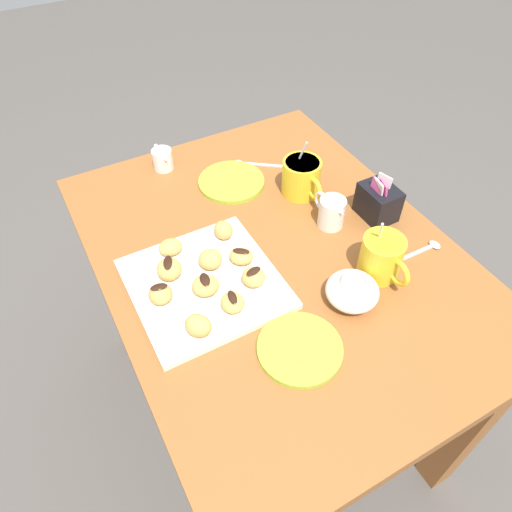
{
  "coord_description": "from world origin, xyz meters",
  "views": [
    {
      "loc": [
        0.61,
        -0.38,
        1.45
      ],
      "look_at": [
        0.01,
        -0.05,
        0.72
      ],
      "focal_mm": 33.21,
      "sensor_mm": 36.0,
      "label": 1
    }
  ],
  "objects_px": {
    "saucer_lime_left": "(231,182)",
    "ice_cream_bowl": "(353,289)",
    "beignet_5": "(210,259)",
    "beignet_0": "(242,257)",
    "beignet_7": "(198,326)",
    "coffee_mug_yellow_right": "(382,256)",
    "beignet_9": "(233,303)",
    "beignet_2": "(170,247)",
    "chocolate_sauce_pitcher": "(162,158)",
    "beignet_1": "(206,286)",
    "beignet_6": "(160,294)",
    "beignet_3": "(253,277)",
    "pastry_plate_square": "(205,284)",
    "beignet_8": "(223,230)",
    "coffee_mug_yellow_left": "(302,176)",
    "saucer_lime_right": "(300,348)",
    "beignet_4": "(169,269)",
    "cream_pitcher_white": "(331,211)",
    "sugar_caddy": "(378,202)",
    "dining_table": "(274,291)"
  },
  "relations": [
    {
      "from": "saucer_lime_left",
      "to": "ice_cream_bowl",
      "type": "bearing_deg",
      "value": 5.17
    },
    {
      "from": "beignet_5",
      "to": "beignet_0",
      "type": "bearing_deg",
      "value": 71.0
    },
    {
      "from": "beignet_5",
      "to": "beignet_7",
      "type": "distance_m",
      "value": 0.17
    },
    {
      "from": "coffee_mug_yellow_right",
      "to": "beignet_9",
      "type": "bearing_deg",
      "value": -99.65
    },
    {
      "from": "beignet_2",
      "to": "ice_cream_bowl",
      "type": "bearing_deg",
      "value": 43.69
    },
    {
      "from": "chocolate_sauce_pitcher",
      "to": "beignet_1",
      "type": "bearing_deg",
      "value": -10.12
    },
    {
      "from": "ice_cream_bowl",
      "to": "beignet_1",
      "type": "height_order",
      "value": "ice_cream_bowl"
    },
    {
      "from": "beignet_1",
      "to": "beignet_6",
      "type": "relative_size",
      "value": 1.16
    },
    {
      "from": "beignet_3",
      "to": "pastry_plate_square",
      "type": "bearing_deg",
      "value": -119.73
    },
    {
      "from": "saucer_lime_left",
      "to": "beignet_2",
      "type": "bearing_deg",
      "value": -53.59
    },
    {
      "from": "beignet_8",
      "to": "beignet_9",
      "type": "distance_m",
      "value": 0.2
    },
    {
      "from": "coffee_mug_yellow_left",
      "to": "saucer_lime_right",
      "type": "bearing_deg",
      "value": -32.51
    },
    {
      "from": "beignet_3",
      "to": "beignet_4",
      "type": "distance_m",
      "value": 0.17
    },
    {
      "from": "beignet_1",
      "to": "pastry_plate_square",
      "type": "bearing_deg",
      "value": 164.38
    },
    {
      "from": "coffee_mug_yellow_right",
      "to": "beignet_8",
      "type": "distance_m",
      "value": 0.34
    },
    {
      "from": "cream_pitcher_white",
      "to": "sugar_caddy",
      "type": "height_order",
      "value": "sugar_caddy"
    },
    {
      "from": "beignet_9",
      "to": "beignet_0",
      "type": "bearing_deg",
      "value": 144.55
    },
    {
      "from": "beignet_7",
      "to": "beignet_8",
      "type": "bearing_deg",
      "value": 143.69
    },
    {
      "from": "beignet_1",
      "to": "coffee_mug_yellow_left",
      "type": "bearing_deg",
      "value": 118.88
    },
    {
      "from": "dining_table",
      "to": "chocolate_sauce_pitcher",
      "type": "relative_size",
      "value": 10.62
    },
    {
      "from": "dining_table",
      "to": "chocolate_sauce_pitcher",
      "type": "xyz_separation_m",
      "value": [
        -0.41,
        -0.11,
        0.17
      ]
    },
    {
      "from": "cream_pitcher_white",
      "to": "beignet_7",
      "type": "distance_m",
      "value": 0.42
    },
    {
      "from": "dining_table",
      "to": "ice_cream_bowl",
      "type": "height_order",
      "value": "ice_cream_bowl"
    },
    {
      "from": "ice_cream_bowl",
      "to": "saucer_lime_right",
      "type": "distance_m",
      "value": 0.16
    },
    {
      "from": "beignet_8",
      "to": "beignet_9",
      "type": "relative_size",
      "value": 0.94
    },
    {
      "from": "beignet_6",
      "to": "beignet_8",
      "type": "bearing_deg",
      "value": 119.03
    },
    {
      "from": "pastry_plate_square",
      "to": "beignet_1",
      "type": "xyz_separation_m",
      "value": [
        0.03,
        -0.01,
        0.03
      ]
    },
    {
      "from": "chocolate_sauce_pitcher",
      "to": "beignet_0",
      "type": "height_order",
      "value": "chocolate_sauce_pitcher"
    },
    {
      "from": "chocolate_sauce_pitcher",
      "to": "saucer_lime_right",
      "type": "bearing_deg",
      "value": 1.55
    },
    {
      "from": "saucer_lime_right",
      "to": "beignet_2",
      "type": "distance_m",
      "value": 0.35
    },
    {
      "from": "saucer_lime_right",
      "to": "beignet_8",
      "type": "bearing_deg",
      "value": 179.62
    },
    {
      "from": "beignet_5",
      "to": "beignet_8",
      "type": "bearing_deg",
      "value": 136.4
    },
    {
      "from": "beignet_2",
      "to": "beignet_4",
      "type": "height_order",
      "value": "beignet_4"
    },
    {
      "from": "sugar_caddy",
      "to": "coffee_mug_yellow_left",
      "type": "bearing_deg",
      "value": -145.14
    },
    {
      "from": "beignet_5",
      "to": "dining_table",
      "type": "bearing_deg",
      "value": 82.31
    },
    {
      "from": "beignet_0",
      "to": "beignet_3",
      "type": "distance_m",
      "value": 0.06
    },
    {
      "from": "pastry_plate_square",
      "to": "beignet_9",
      "type": "xyz_separation_m",
      "value": [
        0.09,
        0.02,
        0.02
      ]
    },
    {
      "from": "beignet_5",
      "to": "coffee_mug_yellow_left",
      "type": "bearing_deg",
      "value": 113.04
    },
    {
      "from": "coffee_mug_yellow_left",
      "to": "beignet_1",
      "type": "relative_size",
      "value": 2.54
    },
    {
      "from": "coffee_mug_yellow_left",
      "to": "beignet_9",
      "type": "relative_size",
      "value": 2.75
    },
    {
      "from": "dining_table",
      "to": "beignet_0",
      "type": "distance_m",
      "value": 0.19
    },
    {
      "from": "chocolate_sauce_pitcher",
      "to": "beignet_0",
      "type": "distance_m",
      "value": 0.41
    },
    {
      "from": "beignet_2",
      "to": "beignet_6",
      "type": "bearing_deg",
      "value": -29.77
    },
    {
      "from": "beignet_6",
      "to": "beignet_8",
      "type": "relative_size",
      "value": 1.0
    },
    {
      "from": "ice_cream_bowl",
      "to": "beignet_4",
      "type": "height_order",
      "value": "ice_cream_bowl"
    },
    {
      "from": "beignet_1",
      "to": "beignet_9",
      "type": "height_order",
      "value": "beignet_1"
    },
    {
      "from": "chocolate_sauce_pitcher",
      "to": "dining_table",
      "type": "bearing_deg",
      "value": 14.42
    },
    {
      "from": "chocolate_sauce_pitcher",
      "to": "beignet_2",
      "type": "height_order",
      "value": "chocolate_sauce_pitcher"
    },
    {
      "from": "cream_pitcher_white",
      "to": "beignet_5",
      "type": "distance_m",
      "value": 0.3
    },
    {
      "from": "beignet_0",
      "to": "saucer_lime_right",
      "type": "bearing_deg",
      "value": -0.54
    }
  ]
}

